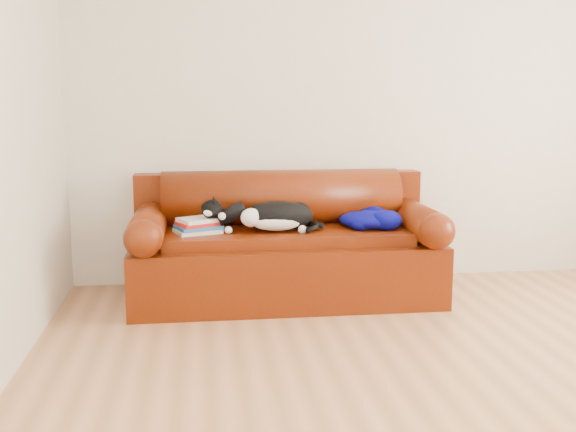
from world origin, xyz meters
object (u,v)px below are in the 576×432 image
object	(u,v)px
cat	(277,217)
book_stack	(199,225)
blanket	(369,219)
sofa_base	(285,265)

from	to	relation	value
cat	book_stack	bearing A→B (deg)	168.53
cat	blanket	bearing A→B (deg)	-5.43
cat	blanket	size ratio (longest dim) A/B	1.51
cat	sofa_base	bearing A→B (deg)	42.05
sofa_base	cat	world-z (taller)	cat
sofa_base	blanket	size ratio (longest dim) A/B	4.41
sofa_base	blanket	distance (m)	0.67
sofa_base	blanket	xyz separation A→B (m)	(0.58, -0.04, 0.32)
book_stack	cat	size ratio (longest dim) A/B	0.48
cat	blanket	distance (m)	0.65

